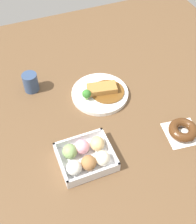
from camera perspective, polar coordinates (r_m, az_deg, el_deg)
The scene contains 5 objects.
ground_plane at distance 1.15m, azimuth 1.66°, elevation -1.17°, with size 1.60×1.60×0.00m, color brown.
curry_plate at distance 1.22m, azimuth 0.42°, elevation 3.75°, with size 0.24×0.24×0.07m.
donut_box at distance 1.01m, azimuth -2.37°, elevation -8.52°, with size 0.19×0.16×0.06m.
chocolate_ring_donut at distance 1.13m, azimuth 16.14°, elevation -3.41°, with size 0.14×0.14×0.04m.
coffee_mug at distance 1.26m, azimuth -12.92°, elevation 5.62°, with size 0.06×0.06×0.08m, color #33476B.
Camera 1 is at (-0.30, -0.67, 0.88)m, focal length 47.22 mm.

